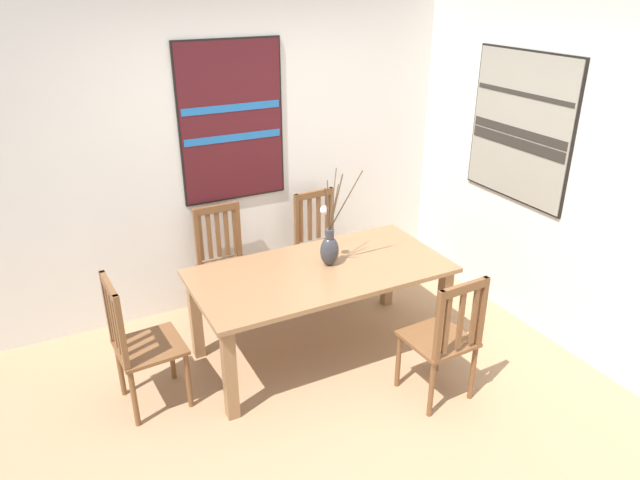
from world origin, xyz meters
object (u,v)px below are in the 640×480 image
Objects in this scene: dining_table at (321,281)px; painting_on_back_wall at (232,122)px; centerpiece_vase at (329,246)px; chair_3 at (444,338)px; painting_on_side_wall at (521,127)px; chair_0 at (224,261)px; chair_1 at (139,342)px; chair_2 at (321,243)px.

painting_on_back_wall reaches higher than dining_table.
centerpiece_vase reaches higher than chair_3.
chair_3 is 0.73× the size of painting_on_back_wall.
chair_0 is at bearing 155.97° from painting_on_side_wall.
painting_on_back_wall is (-0.32, 1.09, 0.72)m from centerpiece_vase.
chair_1 reaches higher than chair_0.
painting_on_back_wall is at bearing 148.41° from painting_on_side_wall.
painting_on_back_wall reaches higher than chair_1.
chair_0 is 0.73× the size of painting_on_back_wall.
chair_1 is at bearing 154.86° from chair_3.
painting_on_back_wall is (-0.72, 1.97, 1.11)m from chair_3.
painting_on_side_wall is (1.95, -1.20, -0.00)m from painting_on_back_wall.
chair_1 is at bearing -134.87° from chair_0.
chair_3 is at bearing -25.14° from chair_1.
chair_0 reaches higher than dining_table.
painting_on_side_wall is (3.05, -0.08, 1.10)m from chair_1.
chair_1 is (-1.42, -0.03, -0.38)m from centerpiece_vase.
chair_3 reaches higher than dining_table.
painting_on_side_wall reaches higher than chair_2.
painting_on_back_wall is (1.10, 1.12, 1.10)m from chair_1.
chair_1 is at bearing -154.64° from chair_2.
painting_on_side_wall is (1.72, -0.08, 0.97)m from dining_table.
painting_on_side_wall reaches higher than chair_3.
centerpiece_vase is 0.75× the size of chair_1.
chair_1 is 0.84× the size of painting_on_side_wall.
chair_0 is 1.01× the size of chair_2.
chair_3 is 1.83m from painting_on_side_wall.
painting_on_back_wall is at bearing 45.50° from chair_1.
chair_1 is at bearing -134.50° from painting_on_back_wall.
chair_1 is at bearing 178.49° from painting_on_side_wall.
chair_0 is 0.82× the size of painting_on_side_wall.
painting_on_back_wall reaches higher than chair_2.
chair_1 is at bearing 179.85° from dining_table.
chair_0 is at bearing 118.26° from chair_3.
painting_on_side_wall is at bearing -2.57° from dining_table.
painting_on_back_wall is (-0.68, 0.28, 1.11)m from chair_2.
chair_3 is (1.82, -0.85, -0.01)m from chair_1.
chair_2 is 1.33m from painting_on_back_wall.
chair_2 reaches higher than dining_table.
chair_2 is (0.35, 0.81, -0.39)m from centerpiece_vase.
painting_on_back_wall reaches higher than centerpiece_vase.
dining_table is 2.57× the size of centerpiece_vase.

